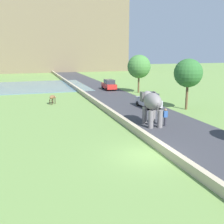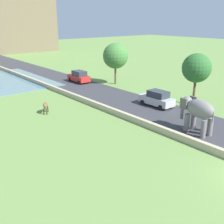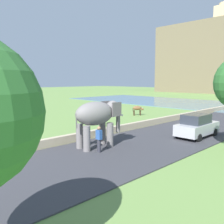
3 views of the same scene
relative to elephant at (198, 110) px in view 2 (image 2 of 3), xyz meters
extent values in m
cube|color=#38383D|center=(1.55, 13.37, -2.01)|extent=(7.00, 120.00, 0.06)
cube|color=tan|center=(-2.25, 11.37, -1.74)|extent=(0.40, 110.00, 0.59)
ellipsoid|color=slate|center=(-0.03, -0.22, 0.20)|extent=(1.70, 2.84, 1.50)
cylinder|color=slate|center=(-0.34, 0.70, -1.24)|extent=(0.44, 0.44, 1.60)
cylinder|color=slate|center=(0.49, 0.60, -1.24)|extent=(0.44, 0.44, 1.60)
cylinder|color=slate|center=(-0.54, -1.05, -1.24)|extent=(0.44, 0.44, 1.60)
cylinder|color=slate|center=(0.29, -1.14, -1.24)|extent=(0.44, 0.44, 1.60)
ellipsoid|color=slate|center=(0.14, 1.18, 0.39)|extent=(1.10, 1.01, 1.10)
cube|color=#575454|center=(-0.47, 1.12, 0.43)|extent=(0.20, 0.71, 0.90)
cube|color=#575454|center=(0.72, 0.98, 0.43)|extent=(0.20, 0.71, 0.90)
cylinder|color=slate|center=(0.19, 1.65, -0.50)|extent=(0.28, 0.28, 1.50)
cone|color=silver|center=(-0.03, 1.61, -0.05)|extent=(0.18, 0.57, 0.17)
cone|color=silver|center=(0.40, 1.56, -0.05)|extent=(0.18, 0.57, 0.17)
cylinder|color=#575454|center=(-0.18, -1.54, -0.15)|extent=(0.08, 0.08, 0.90)
cylinder|color=#33333D|center=(0.99, -0.78, -1.61)|extent=(0.22, 0.22, 0.85)
cube|color=#2D569E|center=(0.99, -0.78, -0.91)|extent=(0.36, 0.22, 0.56)
sphere|color=#997051|center=(0.99, -0.78, -0.52)|extent=(0.22, 0.22, 0.22)
cube|color=red|center=(3.12, 22.84, -1.34)|extent=(1.79, 4.04, 0.80)
cube|color=#2D333D|center=(3.12, 22.64, -0.59)|extent=(1.50, 2.23, 0.70)
cylinder|color=black|center=(2.35, 24.16, -1.74)|extent=(0.19, 0.60, 0.60)
cylinder|color=black|center=(3.96, 24.12, -1.74)|extent=(0.19, 0.60, 0.60)
cylinder|color=black|center=(2.29, 21.56, -1.74)|extent=(0.19, 0.60, 0.60)
cylinder|color=black|center=(3.90, 21.52, -1.74)|extent=(0.19, 0.60, 0.60)
cube|color=#B7B7BC|center=(3.12, 7.19, -1.34)|extent=(1.71, 4.00, 0.80)
cube|color=#2D333D|center=(3.12, 6.99, -0.59)|extent=(1.45, 2.20, 0.70)
cylinder|color=black|center=(2.31, 8.49, -1.74)|extent=(0.18, 0.60, 0.60)
cylinder|color=black|center=(3.93, 8.49, -1.74)|extent=(0.18, 0.60, 0.60)
cylinder|color=black|center=(2.32, 5.89, -1.74)|extent=(0.18, 0.60, 0.60)
cylinder|color=black|center=(3.93, 5.89, -1.74)|extent=(0.18, 0.60, 0.60)
ellipsoid|color=brown|center=(-7.48, 12.88, -1.14)|extent=(1.00, 1.15, 0.50)
cylinder|color=#302014|center=(-7.38, 13.28, -1.71)|extent=(0.10, 0.10, 0.65)
cylinder|color=#302014|center=(-7.13, 13.10, -1.71)|extent=(0.10, 0.10, 0.65)
cylinder|color=#302014|center=(-7.83, 12.66, -1.71)|extent=(0.10, 0.10, 0.65)
cylinder|color=#302014|center=(-7.58, 12.48, -1.71)|extent=(0.10, 0.10, 0.65)
ellipsoid|color=brown|center=(-7.11, 13.40, -1.29)|extent=(0.43, 0.46, 0.26)
cone|color=beige|center=(-7.18, 13.45, -1.12)|extent=(0.04, 0.04, 0.12)
cone|color=beige|center=(-7.04, 13.34, -1.12)|extent=(0.04, 0.04, 0.12)
cylinder|color=#302014|center=(-7.80, 12.45, -1.34)|extent=(0.04, 0.04, 0.45)
cylinder|color=brown|center=(6.85, 4.94, -0.51)|extent=(0.28, 0.28, 3.05)
sphere|color=#2D662D|center=(6.85, 4.94, 2.13)|extent=(3.20, 3.20, 3.20)
cylinder|color=brown|center=(6.72, 18.43, -0.60)|extent=(0.28, 0.28, 2.87)
sphere|color=#427A38|center=(6.72, 18.43, 2.12)|extent=(3.67, 3.67, 3.67)
camera|label=1|loc=(-10.78, -21.75, 4.61)|focal=43.85mm
camera|label=2|loc=(-19.37, -12.03, 7.30)|focal=43.88mm
camera|label=3|loc=(11.69, -10.19, 2.32)|focal=39.60mm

